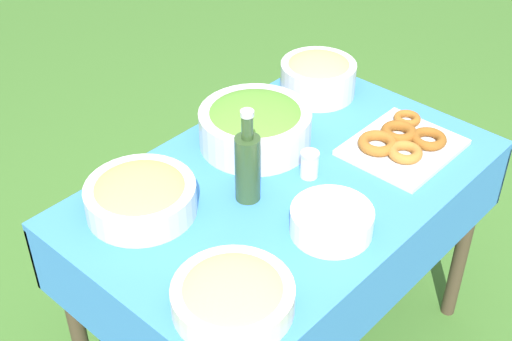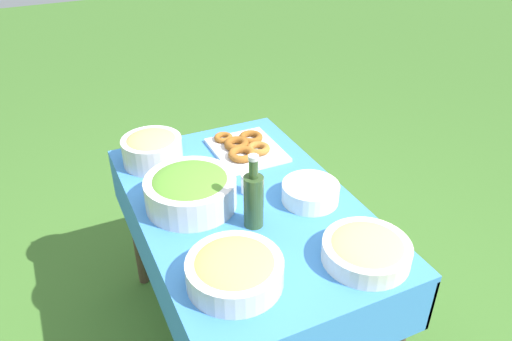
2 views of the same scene
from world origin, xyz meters
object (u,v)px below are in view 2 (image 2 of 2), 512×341
olive_oil_bottle (254,199)px  plate_stack (310,192)px  salad_bowl (191,189)px  pasta_bowl (367,250)px  bread_bowl (152,148)px  fruit_bowl (235,269)px  donut_platter (245,148)px

olive_oil_bottle → plate_stack: bearing=-80.5°
salad_bowl → olive_oil_bottle: 0.27m
pasta_bowl → bread_bowl: 1.01m
bread_bowl → fruit_bowl: (-0.81, -0.04, -0.02)m
salad_bowl → bread_bowl: bearing=7.3°
salad_bowl → plate_stack: size_ratio=1.57×
fruit_bowl → olive_oil_bottle: bearing=-36.3°
plate_stack → bread_bowl: 0.71m
plate_stack → donut_platter: bearing=9.3°
plate_stack → bread_bowl: size_ratio=0.86×
plate_stack → olive_oil_bottle: bearing=99.5°
fruit_bowl → bread_bowl: bearing=2.5°
salad_bowl → fruit_bowl: 0.45m
salad_bowl → bread_bowl: salad_bowl is taller
pasta_bowl → bread_bowl: size_ratio=1.14×
pasta_bowl → fruit_bowl: bearing=78.7°
pasta_bowl → plate_stack: 0.37m
olive_oil_bottle → donut_platter: bearing=-20.6°
plate_stack → olive_oil_bottle: (-0.04, 0.26, 0.08)m
bread_bowl → fruit_bowl: bearing=-177.5°
plate_stack → olive_oil_bottle: olive_oil_bottle is taller
pasta_bowl → plate_stack: pasta_bowl is taller
donut_platter → fruit_bowl: (-0.73, 0.36, 0.03)m
bread_bowl → salad_bowl: bearing=-172.7°
plate_stack → bread_bowl: bread_bowl is taller
olive_oil_bottle → bread_bowl: 0.61m
olive_oil_bottle → pasta_bowl: bearing=-141.9°
salad_bowl → donut_platter: (0.28, -0.35, -0.05)m
pasta_bowl → olive_oil_bottle: (0.32, 0.25, 0.07)m
olive_oil_bottle → fruit_bowl: bearing=143.7°
olive_oil_bottle → fruit_bowl: 0.30m
plate_stack → fruit_bowl: (-0.28, 0.43, 0.02)m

